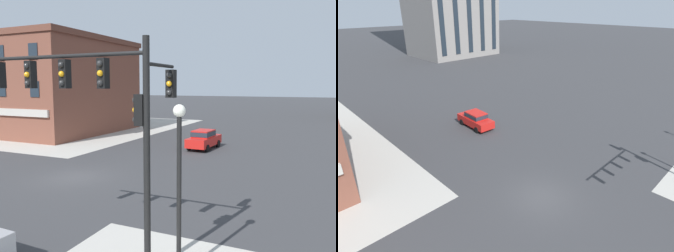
{
  "view_description": "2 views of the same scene",
  "coord_description": "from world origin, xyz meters",
  "views": [
    {
      "loc": [
        13.65,
        -16.16,
        5.58
      ],
      "look_at": [
        4.5,
        3.83,
        2.97
      ],
      "focal_mm": 36.55,
      "sensor_mm": 36.0,
      "label": 1
    },
    {
      "loc": [
        -12.18,
        -9.05,
        12.04
      ],
      "look_at": [
        0.86,
        4.35,
        3.65
      ],
      "focal_mm": 29.22,
      "sensor_mm": 36.0,
      "label": 2
    }
  ],
  "objects": [
    {
      "name": "ground_plane",
      "position": [
        0.0,
        0.0,
        0.0
      ],
      "size": [
        320.0,
        320.0,
        0.0
      ],
      "primitive_type": "plane",
      "color": "#38383A"
    },
    {
      "name": "car_main_northbound_far",
      "position": [
        4.11,
        12.29,
        0.92
      ],
      "size": [
        2.07,
        4.49,
        1.68
      ],
      "color": "red",
      "rests_on": "ground"
    }
  ]
}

